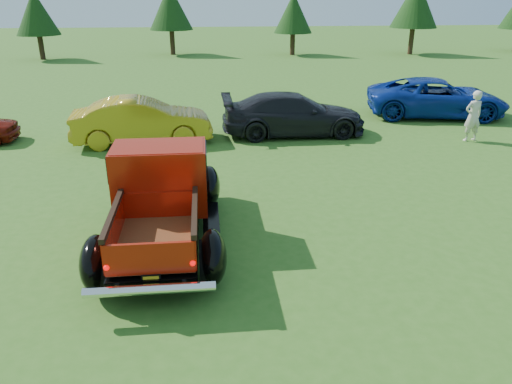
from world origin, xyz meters
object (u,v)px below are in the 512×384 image
Objects in this scene: tree_east at (415,3)px; spectator at (473,116)px; tree_west at (36,13)px; show_car_blue at (437,98)px; show_car_grey at (293,114)px; tree_mid_right at (293,13)px; tree_mid_left at (170,7)px; pickup_truck at (162,193)px; show_car_yellow at (142,121)px.

tree_east reaches higher than spectator.
tree_west reaches higher than show_car_blue.
tree_mid_right is at bearing -10.12° from show_car_grey.
tree_mid_left is 9.06m from tree_mid_right.
spectator is (9.56, 5.86, -0.06)m from pickup_truck.
tree_mid_right reaches higher than spectator.
show_car_grey is 5.86m from spectator.
pickup_truck is at bearing -176.37° from show_car_yellow.
show_car_blue is (20.50, -18.81, -2.37)m from tree_west.
tree_mid_right is at bearing -6.34° from tree_mid_left.
tree_mid_right is at bearing 176.82° from tree_east.
tree_mid_right reaches higher than pickup_truck.
tree_mid_left is 23.70m from show_car_grey.
show_car_grey is at bearing -90.36° from show_car_yellow.
spectator is at bearing -100.68° from show_car_yellow.
tree_mid_left reaches higher than spectator.
tree_west is at bearing -167.47° from tree_mid_left.
tree_mid_left is 30.23m from pickup_truck.
pickup_truck is at bearing -104.20° from tree_mid_right.
tree_west is 0.87× the size of show_car_blue.
tree_west reaches higher than show_car_grey.
tree_mid_right reaches higher than show_car_blue.
tree_mid_right is (18.00, 1.00, -0.14)m from tree_west.
tree_mid_right is 0.83× the size of show_car_blue.
tree_mid_left is at bearing -5.38° from show_car_yellow.
tree_mid_right is 23.43m from spectator.
show_car_grey is (5.04, 0.54, -0.02)m from show_car_yellow.
tree_east is 28.24m from show_car_yellow.
pickup_truck is (1.64, -30.09, -2.49)m from tree_mid_left.
tree_east reaches higher than tree_mid_right.
spectator is (10.75, -0.79, 0.11)m from show_car_yellow.
tree_mid_right is at bearing 3.18° from tree_west.
tree_mid_right reaches higher than show_car_grey.
show_car_blue is at bearing -42.53° from tree_west.
tree_mid_left is 0.95× the size of show_car_blue.
tree_east reaches higher than tree_mid_left.
spectator reaches higher than show_car_yellow.
spectator is at bearing -47.73° from tree_west.
show_car_blue is at bearing -83.09° from show_car_yellow.
show_car_yellow is 5.07m from show_car_grey.
show_car_yellow is (-1.19, 6.65, -0.17)m from pickup_truck.
tree_mid_left is at bearing 92.54° from pickup_truck.
show_car_blue is (2.50, -19.81, -2.24)m from tree_mid_right.
show_car_blue is (11.50, -20.81, -2.65)m from tree_mid_left.
spectator is at bearing -175.18° from show_car_blue.
show_car_yellow is at bearing -128.65° from tree_east.
spectator is at bearing -106.66° from tree_east.
pickup_truck is 6.76m from show_car_yellow.
show_car_yellow is at bearing -13.35° from spectator.
tree_mid_left reaches higher than tree_west.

